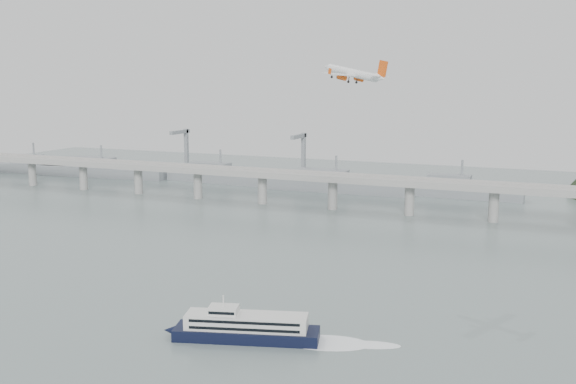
% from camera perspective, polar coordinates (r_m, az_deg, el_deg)
% --- Properties ---
extents(ground, '(900.00, 900.00, 0.00)m').
position_cam_1_polar(ground, '(247.02, -5.06, -10.26)').
color(ground, slate).
rests_on(ground, ground).
extents(bridge, '(800.00, 22.00, 23.90)m').
position_cam_1_polar(bridge, '(424.84, 7.49, 0.60)').
color(bridge, '#999996').
rests_on(bridge, ground).
extents(distant_fleet, '(453.00, 60.90, 40.00)m').
position_cam_1_polar(distant_fleet, '(545.01, -6.46, 1.40)').
color(distant_fleet, gray).
rests_on(distant_fleet, ground).
extents(ferry, '(75.99, 29.49, 14.65)m').
position_cam_1_polar(ferry, '(223.06, -3.53, -11.39)').
color(ferry, black).
rests_on(ferry, ground).
extents(airliner, '(32.69, 30.83, 9.35)m').
position_cam_1_polar(airliner, '(278.13, 5.59, 9.95)').
color(airliner, white).
rests_on(airliner, ground).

